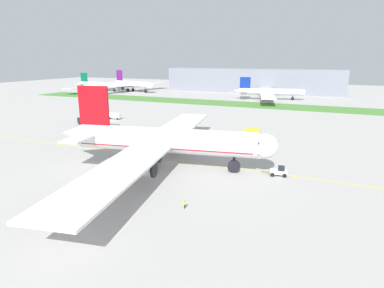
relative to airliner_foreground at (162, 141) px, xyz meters
The scene contains 13 objects.
ground_plane 7.25m from the airliner_foreground, 126.39° to the left, with size 600.00×600.00×0.00m, color #ADAAA5.
apron_taxi_line 9.02m from the airliner_foreground, 107.77° to the left, with size 280.00×0.36×0.01m, color yellow.
grass_median_strip 117.29m from the airliner_foreground, 90.94° to the left, with size 320.00×24.00×0.10m, color #4C8438.
airliner_foreground is the anchor object (origin of this frame).
pushback_tug 27.89m from the airliner_foreground, 10.74° to the left, with size 5.66×3.02×2.20m.
ground_crew_wingwalker_port 24.34m from the airliner_foreground, 51.92° to the right, with size 0.40×0.49×1.56m.
service_truck_baggage_loader 63.73m from the airliner_foreground, 147.98° to the left, with size 6.18×2.64×2.67m.
service_truck_fuel_bowser 42.82m from the airliner_foreground, 73.62° to the left, with size 5.39×2.89×2.56m.
service_truck_catering_van 70.27m from the airliner_foreground, 136.28° to the left, with size 5.75×2.71×2.89m.
parked_airliner_far_left 205.06m from the airliner_foreground, 133.53° to the left, with size 44.37×70.42×14.29m.
parked_airliner_far_centre 191.42m from the airliner_foreground, 126.17° to the left, with size 45.54×72.28×16.47m.
parked_airliner_far_right 145.42m from the airliner_foreground, 91.30° to the left, with size 44.52×71.98×14.13m.
terminal_building 191.86m from the airliner_foreground, 97.56° to the left, with size 136.52×20.00×18.00m, color gray.
Camera 1 is at (39.04, -68.79, 25.49)m, focal length 30.55 mm.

